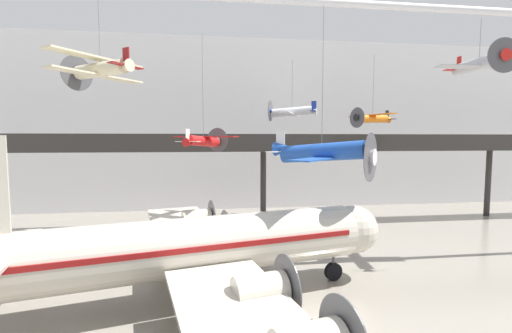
{
  "coord_description": "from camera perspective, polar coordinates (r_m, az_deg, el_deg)",
  "views": [
    {
      "loc": [
        -6.23,
        -17.84,
        10.21
      ],
      "look_at": [
        -2.71,
        8.93,
        8.06
      ],
      "focal_mm": 24.0,
      "sensor_mm": 36.0,
      "label": 1
    }
  ],
  "objects": [
    {
      "name": "ground_plane",
      "position": [
        21.48,
        11.31,
        -23.93
      ],
      "size": [
        260.0,
        260.0,
        0.0
      ],
      "primitive_type": "plane",
      "color": "gray"
    },
    {
      "name": "suspended_plane_orange_highwing",
      "position": [
        42.55,
        18.84,
        7.61
      ],
      "size": [
        5.55,
        6.48,
        8.48
      ],
      "rotation": [
        0.0,
        0.0,
        3.49
      ],
      "color": "orange"
    },
    {
      "name": "suspended_plane_silver_racer",
      "position": [
        34.87,
        33.17,
        14.11
      ],
      "size": [
        7.42,
        6.04,
        4.89
      ],
      "rotation": [
        0.0,
        0.0,
        4.63
      ],
      "color": "silver"
    },
    {
      "name": "ceiling_truss_beam",
      "position": [
        28.12,
        6.47,
        25.74
      ],
      "size": [
        120.0,
        0.6,
        0.6
      ],
      "color": "silver"
    },
    {
      "name": "airliner_silver_main",
      "position": [
        21.89,
        -11.06,
        -13.13
      ],
      "size": [
        27.7,
        32.0,
        10.42
      ],
      "rotation": [
        0.0,
        0.0,
        0.23
      ],
      "color": "beige",
      "rests_on": "ground"
    },
    {
      "name": "suspended_plane_white_twin",
      "position": [
        43.39,
        6.0,
        9.06
      ],
      "size": [
        6.38,
        7.32,
        7.56
      ],
      "rotation": [
        0.0,
        0.0,
        2.73
      ],
      "color": "silver"
    },
    {
      "name": "mezzanine_walkway",
      "position": [
        40.21,
        1.43,
        3.0
      ],
      "size": [
        110.0,
        3.2,
        10.81
      ],
      "color": "#2D2B28",
      "rests_on": "ground"
    },
    {
      "name": "suspended_plane_cream_biplane",
      "position": [
        24.01,
        -24.56,
        14.58
      ],
      "size": [
        5.31,
        5.71,
        6.7
      ],
      "rotation": [
        0.0,
        0.0,
        2.5
      ],
      "color": "beige"
    },
    {
      "name": "suspended_plane_blue_trainer",
      "position": [
        25.93,
        10.86,
        2.29
      ],
      "size": [
        8.09,
        8.36,
        12.57
      ],
      "rotation": [
        0.0,
        0.0,
        5.58
      ],
      "color": "#1E4CAD"
    },
    {
      "name": "suspended_plane_red_highwing",
      "position": [
        32.28,
        -8.74,
        4.29
      ],
      "size": [
        6.16,
        5.62,
        10.89
      ],
      "rotation": [
        0.0,
        0.0,
        1.0
      ],
      "color": "red"
    },
    {
      "name": "hangar_back_wall",
      "position": [
        51.73,
        -0.57,
        6.95
      ],
      "size": [
        140.0,
        3.0,
        24.76
      ],
      "color": "white",
      "rests_on": "ground"
    }
  ]
}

